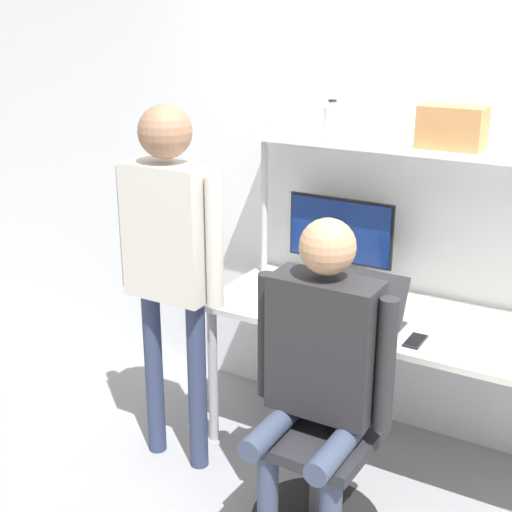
% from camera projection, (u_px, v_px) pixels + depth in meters
% --- Properties ---
extents(ground_plane, '(12.00, 12.00, 0.00)m').
position_uv_depth(ground_plane, '(394.00, 512.00, 3.22)').
color(ground_plane, gray).
extents(wall_back, '(8.00, 0.06, 2.70)m').
position_uv_depth(wall_back, '(467.00, 186.00, 3.39)').
color(wall_back, silver).
rests_on(wall_back, ground_plane).
extents(desk, '(2.17, 0.71, 0.78)m').
position_uv_depth(desk, '(432.00, 338.00, 3.29)').
color(desk, beige).
rests_on(desk, ground_plane).
extents(shelf_unit, '(2.06, 0.27, 1.55)m').
position_uv_depth(shelf_unit, '(457.00, 190.00, 3.24)').
color(shelf_unit, white).
rests_on(shelf_unit, ground_plane).
extents(monitor, '(0.57, 0.17, 0.47)m').
position_uv_depth(monitor, '(340.00, 236.00, 3.63)').
color(monitor, black).
rests_on(monitor, desk).
extents(laptop, '(0.36, 0.24, 0.23)m').
position_uv_depth(laptop, '(365.00, 310.00, 3.27)').
color(laptop, '#333338').
rests_on(laptop, desk).
extents(cell_phone, '(0.07, 0.15, 0.01)m').
position_uv_depth(cell_phone, '(415.00, 341.00, 3.09)').
color(cell_phone, black).
rests_on(cell_phone, desk).
extents(office_chair, '(0.56, 0.56, 0.94)m').
position_uv_depth(office_chair, '(321.00, 467.00, 3.05)').
color(office_chair, black).
rests_on(office_chair, ground_plane).
extents(person_seated, '(0.61, 0.47, 1.40)m').
position_uv_depth(person_seated, '(320.00, 358.00, 2.84)').
color(person_seated, '#38425B').
rests_on(person_seated, ground_plane).
extents(person_standing, '(0.57, 0.24, 1.77)m').
position_uv_depth(person_standing, '(170.00, 243.00, 3.25)').
color(person_standing, '#2D3856').
rests_on(person_standing, ground_plane).
extents(bottle_clear, '(0.08, 0.08, 0.18)m').
position_uv_depth(bottle_clear, '(332.00, 122.00, 3.46)').
color(bottle_clear, silver).
rests_on(bottle_clear, shelf_unit).
extents(storage_box, '(0.29, 0.17, 0.19)m').
position_uv_depth(storage_box, '(452.00, 127.00, 3.17)').
color(storage_box, '#B27A47').
rests_on(storage_box, shelf_unit).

